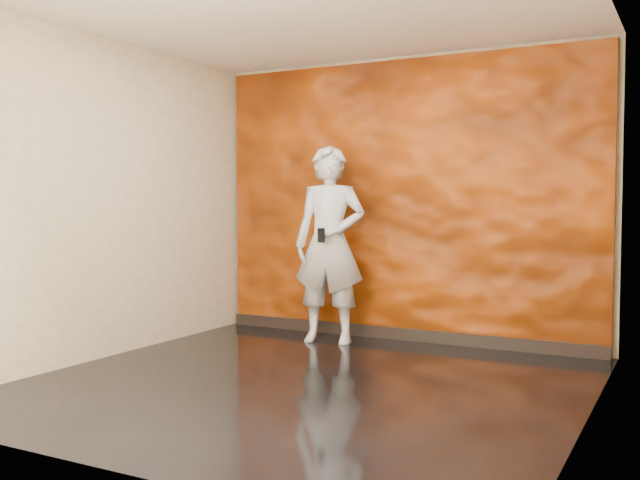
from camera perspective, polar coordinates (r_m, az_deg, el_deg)
The scene contains 5 objects.
room at distance 5.30m, azimuth -1.15°, elevation 3.44°, with size 4.02×4.02×2.81m.
feature_wall at distance 7.08m, azimuth 6.61°, elevation 3.15°, with size 3.90×0.06×2.75m, color #BF4807.
baseboard at distance 7.16m, azimuth 6.43°, elevation -7.47°, with size 3.90×0.04×0.12m, color black.
man at distance 6.91m, azimuth 0.78°, elevation -0.36°, with size 0.70×0.46×1.91m, color #9BA1AA.
phone at distance 6.67m, azimuth 0.09°, elevation 0.38°, with size 0.07×0.01×0.14m, color black.
Camera 1 is at (2.58, -4.63, 1.36)m, focal length 40.00 mm.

